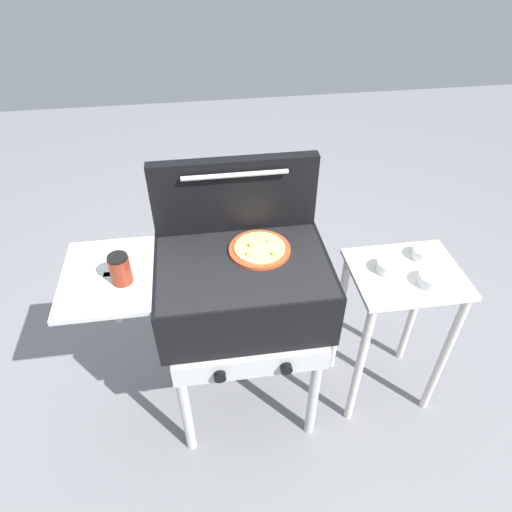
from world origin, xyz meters
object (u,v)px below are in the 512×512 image
object	(u,v)px
sauce_jar	(120,269)
topping_bowl_near	(388,267)
pizza_cheese	(260,249)
topping_bowl_middle	(433,280)
grill	(240,291)
prep_table	(396,310)
topping_bowl_far	(424,254)

from	to	relation	value
sauce_jar	topping_bowl_near	bearing A→B (deg)	3.43
topping_bowl_near	pizza_cheese	bearing A→B (deg)	176.17
topping_bowl_middle	sauce_jar	bearing A→B (deg)	178.08
sauce_jar	topping_bowl_near	xyz separation A→B (m)	(1.00, 0.06, -0.17)
grill	topping_bowl_middle	size ratio (longest dim) A/B	8.89
prep_table	topping_bowl_middle	distance (m)	0.26
prep_table	topping_bowl_near	xyz separation A→B (m)	(-0.08, 0.02, 0.24)
topping_bowl_far	sauce_jar	bearing A→B (deg)	-174.34
pizza_cheese	grill	bearing A→B (deg)	-146.74
topping_bowl_near	topping_bowl_middle	bearing A→B (deg)	-35.09
topping_bowl_near	topping_bowl_far	bearing A→B (deg)	17.94
prep_table	topping_bowl_far	xyz separation A→B (m)	(0.10, 0.07, 0.24)
topping_bowl_far	prep_table	bearing A→B (deg)	-142.97
grill	pizza_cheese	distance (m)	0.18
prep_table	grill	bearing A→B (deg)	-179.63
grill	prep_table	xyz separation A→B (m)	(0.67, 0.00, -0.21)
sauce_jar	topping_bowl_middle	size ratio (longest dim) A/B	1.02
sauce_jar	prep_table	distance (m)	1.16
prep_table	topping_bowl_middle	size ratio (longest dim) A/B	7.07
pizza_cheese	topping_bowl_far	xyz separation A→B (m)	(0.69, 0.02, -0.12)
topping_bowl_near	topping_bowl_far	world-z (taller)	same
pizza_cheese	prep_table	bearing A→B (deg)	-5.02
topping_bowl_far	pizza_cheese	bearing A→B (deg)	-178.13
sauce_jar	prep_table	xyz separation A→B (m)	(1.08, 0.04, -0.41)
grill	pizza_cheese	xyz separation A→B (m)	(0.09, 0.06, 0.15)
pizza_cheese	topping_bowl_middle	size ratio (longest dim) A/B	2.14
prep_table	sauce_jar	bearing A→B (deg)	-177.74
sauce_jar	prep_table	size ratio (longest dim) A/B	0.14
topping_bowl_near	topping_bowl_middle	size ratio (longest dim) A/B	0.88
topping_bowl_middle	pizza_cheese	bearing A→B (deg)	168.49
pizza_cheese	sauce_jar	xyz separation A→B (m)	(-0.49, -0.09, 0.05)
pizza_cheese	topping_bowl_far	bearing A→B (deg)	1.87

